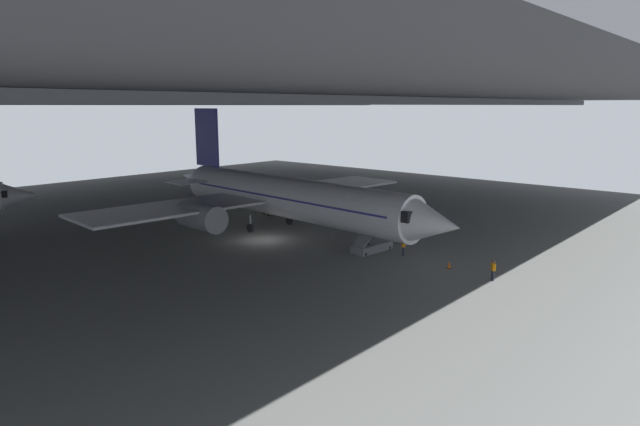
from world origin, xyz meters
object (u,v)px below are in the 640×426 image
object	(u,v)px
traffic_cone_orange	(449,265)
crew_worker_near_nose	(493,269)
boarding_stairs	(372,243)
baggage_tug	(271,210)
airplane_main	(285,197)
crew_worker_by_stairs	(403,246)

from	to	relation	value
traffic_cone_orange	crew_worker_near_nose	bearing A→B (deg)	-100.54
boarding_stairs	baggage_tug	bearing A→B (deg)	73.93
traffic_cone_orange	airplane_main	bearing A→B (deg)	88.90
crew_worker_near_nose	baggage_tug	world-z (taller)	crew_worker_near_nose
airplane_main	baggage_tug	distance (m)	9.78
airplane_main	baggage_tug	world-z (taller)	airplane_main
crew_worker_by_stairs	traffic_cone_orange	xyz separation A→B (m)	(-0.63, -4.69, -0.61)
boarding_stairs	traffic_cone_orange	size ratio (longest dim) A/B	8.07
crew_worker_near_nose	baggage_tug	xyz separation A→B (m)	(6.34, 30.29, -0.36)
baggage_tug	traffic_cone_orange	bearing A→B (deg)	-102.00
crew_worker_near_nose	crew_worker_by_stairs	world-z (taller)	crew_worker_by_stairs
boarding_stairs	crew_worker_near_nose	distance (m)	11.63
airplane_main	boarding_stairs	bearing A→B (deg)	-90.74
crew_worker_by_stairs	traffic_cone_orange	distance (m)	4.77
airplane_main	baggage_tug	bearing A→B (deg)	55.58
airplane_main	boarding_stairs	size ratio (longest dim) A/B	8.25
airplane_main	crew_worker_by_stairs	size ratio (longest dim) A/B	25.04
traffic_cone_orange	baggage_tug	distance (m)	26.95
airplane_main	traffic_cone_orange	distance (m)	19.00
boarding_stairs	traffic_cone_orange	xyz separation A→B (m)	(-0.22, -7.66, -0.46)
airplane_main	traffic_cone_orange	size ratio (longest dim) A/B	66.59
traffic_cone_orange	crew_worker_by_stairs	bearing A→B (deg)	82.34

